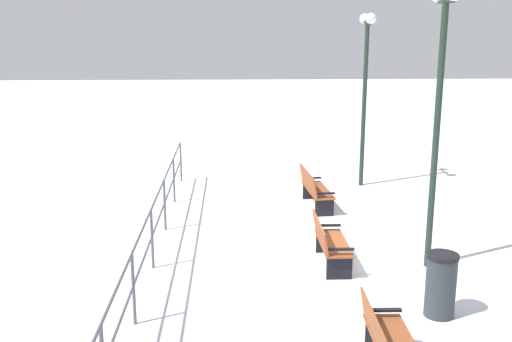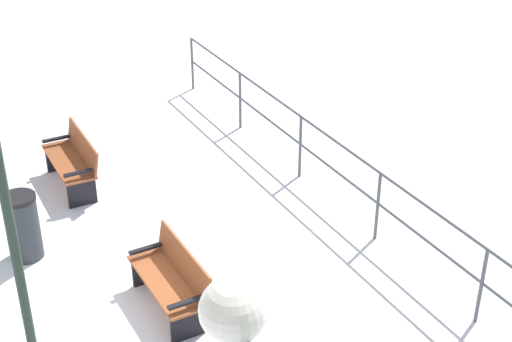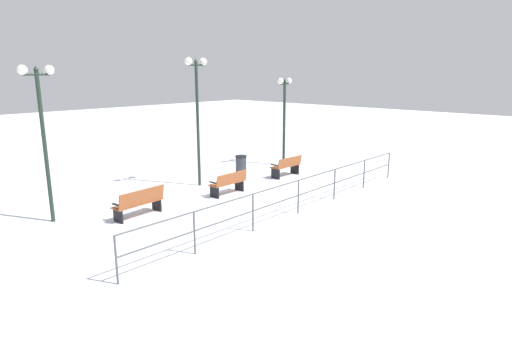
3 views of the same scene
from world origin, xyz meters
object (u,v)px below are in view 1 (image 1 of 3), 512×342
object	(u,v)px
bench_second	(329,242)
trash_bin	(441,285)
lamppost_far	(366,67)
lamppost_middle	(441,73)
bench_third	(314,188)

from	to	relation	value
bench_second	trash_bin	bearing A→B (deg)	-56.30
bench_second	lamppost_far	size ratio (longest dim) A/B	0.32
lamppost_far	lamppost_middle	bearing A→B (deg)	-90.00
bench_second	trash_bin	size ratio (longest dim) A/B	1.48
lamppost_middle	lamppost_far	size ratio (longest dim) A/B	1.07
bench_third	trash_bin	bearing A→B (deg)	-82.98
bench_third	lamppost_far	size ratio (longest dim) A/B	0.36
bench_second	bench_third	world-z (taller)	bench_third
trash_bin	lamppost_far	bearing A→B (deg)	86.71
bench_second	lamppost_middle	xyz separation A→B (m)	(1.82, -0.11, 3.09)
lamppost_middle	trash_bin	world-z (taller)	lamppost_middle
bench_second	trash_bin	distance (m)	2.46
lamppost_middle	lamppost_far	distance (m)	5.81
lamppost_middle	trash_bin	size ratio (longest dim) A/B	4.99
bench_second	lamppost_far	distance (m)	6.60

